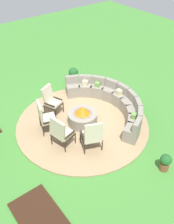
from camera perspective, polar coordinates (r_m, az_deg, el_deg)
name	(u,v)px	position (r m, az deg, el deg)	size (l,w,h in m)	color
ground_plane	(83,124)	(8.89, -1.02, -2.77)	(24.00, 24.00, 0.00)	#478C38
patio_circle	(83,123)	(8.87, -1.02, -2.62)	(4.68, 4.68, 0.06)	tan
mulch_bed_right	(39,215)	(6.76, -11.05, -22.22)	(1.50, 1.01, 0.04)	#382114
fire_pit	(82,117)	(8.68, -1.04, -1.08)	(1.03, 1.03, 0.72)	gray
curved_stone_bench	(111,101)	(9.37, 5.61, 2.48)	(3.88, 1.61, 0.82)	gray
lounge_chair_front_left	(51,100)	(9.06, -8.24, 2.74)	(0.71, 0.70, 1.12)	#2D2319
lounge_chair_front_right	(45,117)	(8.31, -9.65, -1.05)	(0.75, 0.70, 1.16)	#2D2319
lounge_chair_back_left	(61,132)	(7.68, -6.06, -4.58)	(0.74, 0.69, 1.15)	#2D2319
lounge_chair_back_right	(92,135)	(7.55, 1.19, -5.37)	(0.74, 0.76, 1.10)	#2D2319
potted_plant_0	(165,162)	(7.58, 17.55, -10.90)	(0.33, 0.33, 0.57)	brown
potted_plant_1	(73,75)	(11.05, -3.13, 8.57)	(0.43, 0.43, 0.70)	#A89E8E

